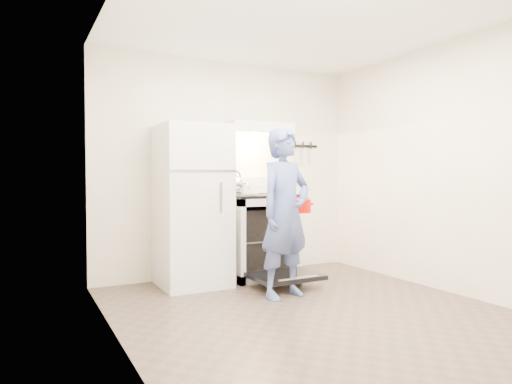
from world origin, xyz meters
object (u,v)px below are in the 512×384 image
tea_kettle (236,183)px  person (285,213)px  refrigerator (192,206)px  dutch_oven (298,206)px  stove_body (259,237)px

tea_kettle → person: bearing=-89.9°
refrigerator → person: (0.63, -0.87, -0.04)m
dutch_oven → refrigerator: bearing=151.0°
stove_body → dutch_oven: dutch_oven is taller
person → tea_kettle: bearing=76.7°
tea_kettle → person: size_ratio=0.17×
tea_kettle → stove_body: bearing=-50.1°
person → dutch_oven: (0.35, 0.33, 0.03)m
refrigerator → tea_kettle: size_ratio=6.22×
refrigerator → dutch_oven: refrigerator is taller
refrigerator → stove_body: (0.81, 0.02, -0.39)m
refrigerator → dutch_oven: (0.98, -0.54, -0.01)m
stove_body → tea_kettle: (-0.18, 0.22, 0.63)m
tea_kettle → person: (0.00, -1.12, -0.28)m
stove_body → dutch_oven: bearing=-73.4°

